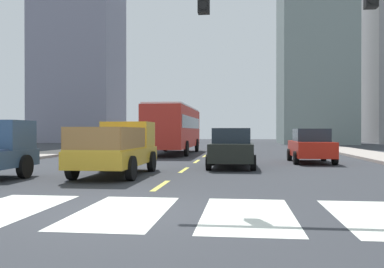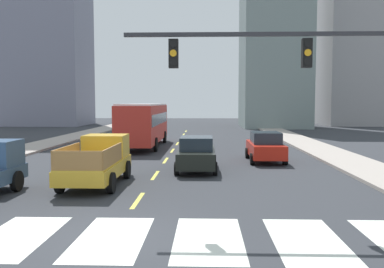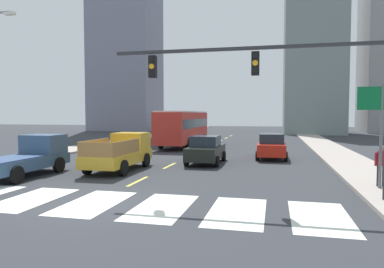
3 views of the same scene
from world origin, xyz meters
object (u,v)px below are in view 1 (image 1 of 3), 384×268
object	(u,v)px
pickup_stakebed	(119,149)
city_bus	(174,126)
sedan_mid	(232,148)
sedan_far	(311,146)

from	to	relation	value
pickup_stakebed	city_bus	xyz separation A→B (m)	(-0.20, 14.22, 1.02)
pickup_stakebed	city_bus	bearing A→B (deg)	93.43
city_bus	sedan_mid	xyz separation A→B (m)	(4.27, -10.93, -1.09)
pickup_stakebed	sedan_far	xyz separation A→B (m)	(7.99, 6.70, -0.08)
city_bus	sedan_mid	bearing A→B (deg)	-66.91
pickup_stakebed	sedan_far	world-z (taller)	pickup_stakebed
city_bus	sedan_far	xyz separation A→B (m)	(8.20, -7.53, -1.09)
pickup_stakebed	sedan_mid	size ratio (longest dim) A/B	1.18
city_bus	sedan_mid	distance (m)	11.79
pickup_stakebed	city_bus	distance (m)	14.26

